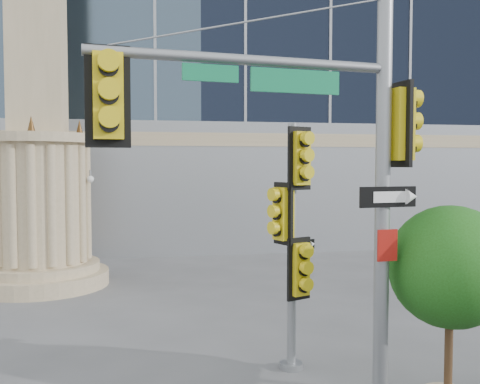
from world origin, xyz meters
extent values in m
plane|color=#545456|center=(0.00, 0.00, 0.00)|extent=(120.00, 120.00, 0.00)
cylinder|color=tan|center=(-6.00, 9.00, 0.25)|extent=(4.40, 4.40, 0.50)
cylinder|color=tan|center=(-6.00, 9.00, 0.65)|extent=(3.80, 3.80, 0.30)
cylinder|color=tan|center=(-6.00, 9.00, 2.80)|extent=(3.00, 3.00, 4.00)
cylinder|color=tan|center=(-6.00, 9.00, 4.95)|extent=(3.50, 3.50, 0.30)
cone|color=#472D14|center=(-4.70, 9.00, 5.35)|extent=(0.24, 0.24, 0.50)
cylinder|color=slate|center=(1.19, -1.50, 3.40)|extent=(0.25, 0.25, 6.80)
cylinder|color=slate|center=(-1.17, -1.79, 5.66)|extent=(4.74, 0.74, 0.16)
cube|color=#0E7A4A|center=(-0.38, -1.72, 5.38)|extent=(1.47, 0.23, 0.36)
cube|color=gold|center=(-3.19, -2.04, 5.04)|extent=(0.66, 0.39, 1.42)
cube|color=gold|center=(1.51, -1.46, 4.76)|extent=(0.39, 0.66, 1.42)
cube|color=black|center=(1.21, -1.66, 3.57)|extent=(1.04, 0.16, 0.34)
cube|color=#A3150F|center=(1.21, -1.66, 2.77)|extent=(0.36, 0.08, 0.52)
cylinder|color=slate|center=(0.20, 0.42, 0.06)|extent=(0.47, 0.47, 0.12)
cylinder|color=slate|center=(0.20, 0.42, 2.45)|extent=(0.18, 0.18, 4.90)
cube|color=gold|center=(0.28, 0.22, 4.21)|extent=(0.60, 0.46, 1.22)
cube|color=gold|center=(0.00, 0.33, 3.14)|extent=(0.46, 0.60, 1.22)
cube|color=gold|center=(0.28, 0.22, 2.06)|extent=(0.60, 0.46, 1.22)
cube|color=black|center=(0.41, 0.38, 2.50)|extent=(0.57, 0.26, 0.20)
cylinder|color=#382314|center=(2.51, -1.42, 0.91)|extent=(0.14, 0.14, 1.82)
sphere|color=#1C4C11|center=(2.51, -1.42, 2.33)|extent=(2.13, 2.13, 2.13)
sphere|color=#1C4C11|center=(2.96, -1.17, 2.03)|extent=(1.32, 1.32, 1.32)
sphere|color=#1C4C11|center=(2.15, -1.68, 2.08)|extent=(1.11, 1.11, 1.11)
camera|label=1|loc=(-2.79, -9.73, 4.10)|focal=40.00mm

